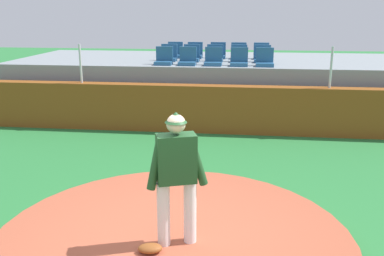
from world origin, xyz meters
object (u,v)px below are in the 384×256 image
fielding_glove (150,248)px  stadium_chair_13 (239,54)px  pitcher (176,170)px  stadium_chair_0 (164,59)px  stadium_chair_7 (215,56)px  stadium_chair_9 (262,57)px  stadium_chair_14 (261,54)px  stadium_chair_11 (195,53)px  stadium_chair_1 (188,59)px  stadium_chair_8 (239,57)px  stadium_chair_4 (265,60)px  stadium_chair_5 (169,56)px  stadium_chair_12 (218,53)px  stadium_chair_6 (192,56)px  stadium_chair_2 (213,60)px  stadium_chair_3 (239,60)px  stadium_chair_10 (175,53)px

fielding_glove → stadium_chair_13: (0.89, 9.21, 1.46)m
pitcher → stadium_chair_0: size_ratio=3.44×
stadium_chair_7 → stadium_chair_9: (1.41, -0.03, 0.00)m
fielding_glove → stadium_chair_14: size_ratio=0.60×
pitcher → stadium_chair_11: 9.01m
stadium_chair_1 → stadium_chair_7: bearing=-127.4°
stadium_chair_7 → stadium_chair_9: 1.41m
stadium_chair_8 → stadium_chair_9: 0.69m
stadium_chair_1 → stadium_chair_13: 2.26m
stadium_chair_7 → stadium_chair_13: size_ratio=1.00×
fielding_glove → stadium_chair_8: 8.51m
stadium_chair_4 → stadium_chair_13: (-0.75, 1.78, 0.00)m
stadium_chair_1 → stadium_chair_8: (1.42, 0.90, 0.00)m
pitcher → stadium_chair_5: (-1.50, 8.07, 0.52)m
stadium_chair_8 → stadium_chair_9: same height
pitcher → stadium_chair_11: bearing=75.9°
fielding_glove → stadium_chair_12: stadium_chair_12 is taller
stadium_chair_14 → stadium_chair_6: bearing=23.5°
stadium_chair_2 → stadium_chair_7: same height
stadium_chair_7 → stadium_chair_5: bearing=0.5°
stadium_chair_12 → stadium_chair_3: bearing=111.1°
stadium_chair_8 → stadium_chair_3: bearing=91.4°
stadium_chair_8 → stadium_chair_9: size_ratio=1.00×
stadium_chair_3 → stadium_chair_12: 1.95m
stadium_chair_4 → stadium_chair_5: 2.98m
stadium_chair_6 → stadium_chair_13: size_ratio=1.00×
stadium_chair_14 → stadium_chair_7: bearing=31.6°
pitcher → stadium_chair_14: bearing=62.4°
stadium_chair_5 → stadium_chair_8: (2.12, -0.01, 0.00)m
stadium_chair_1 → stadium_chair_10: bearing=-70.4°
pitcher → stadium_chair_13: bearing=66.9°
pitcher → stadium_chair_6: stadium_chair_6 is taller
pitcher → fielding_glove: 1.02m
stadium_chair_8 → stadium_chair_12: same height
pitcher → stadium_chair_3: 7.21m
fielding_glove → stadium_chair_7: 8.48m
stadium_chair_5 → stadium_chair_10: (0.05, 0.91, 0.00)m
stadium_chair_3 → stadium_chair_4: (0.70, 0.00, 0.00)m
stadium_chair_3 → stadium_chair_11: (-1.44, 1.80, 0.00)m
stadium_chair_10 → stadium_chair_4: bearing=146.8°
stadium_chair_10 → stadium_chair_5: bearing=87.1°
stadium_chair_2 → stadium_chair_4: (1.43, -0.02, 0.00)m
stadium_chair_5 → stadium_chair_2: bearing=147.6°
stadium_chair_6 → stadium_chair_11: (-0.00, 0.92, 0.00)m
stadium_chair_3 → stadium_chair_14: 1.92m
stadium_chair_4 → stadium_chair_8: size_ratio=1.00×
fielding_glove → stadium_chair_7: stadium_chair_7 is taller
stadium_chair_3 → stadium_chair_7: size_ratio=1.00×
stadium_chair_7 → stadium_chair_10: size_ratio=1.00×
stadium_chair_0 → stadium_chair_10: (0.03, 1.82, 0.00)m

